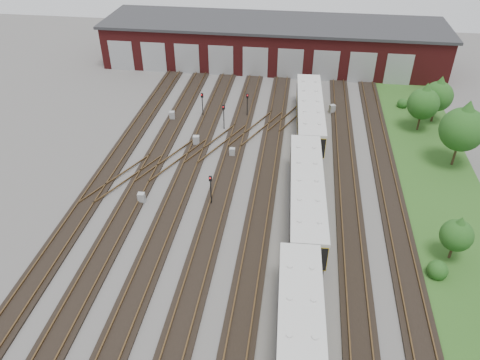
# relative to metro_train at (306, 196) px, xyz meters

# --- Properties ---
(ground) EXTENTS (120.00, 120.00, 0.00)m
(ground) POSITION_rel_metro_train_xyz_m (-6.00, -3.00, -2.01)
(ground) COLOR #484543
(ground) RESTS_ON ground
(track_network) EXTENTS (30.40, 70.00, 0.33)m
(track_network) POSITION_rel_metro_train_xyz_m (-6.17, -2.41, -1.91)
(track_network) COLOR black
(track_network) RESTS_ON ground
(maintenance_shed) EXTENTS (51.00, 12.50, 6.35)m
(maintenance_shed) POSITION_rel_metro_train_xyz_m (-6.01, 36.97, 1.19)
(maintenance_shed) COLOR #551515
(maintenance_shed) RESTS_ON ground
(grass_verge) EXTENTS (8.00, 55.00, 0.05)m
(grass_verge) POSITION_rel_metro_train_xyz_m (13.00, 7.00, -1.99)
(grass_verge) COLOR #294F1A
(grass_verge) RESTS_ON ground
(metro_train) EXTENTS (3.57, 48.02, 3.29)m
(metro_train) POSITION_rel_metro_train_xyz_m (0.00, 0.00, 0.00)
(metro_train) COLOR black
(metro_train) RESTS_ON ground
(signal_mast_0) EXTENTS (0.27, 0.25, 3.17)m
(signal_mast_0) POSITION_rel_metro_train_xyz_m (-8.56, 0.16, 0.03)
(signal_mast_0) COLOR black
(signal_mast_0) RESTS_ON ground
(signal_mast_1) EXTENTS (0.30, 0.29, 3.03)m
(signal_mast_1) POSITION_rel_metro_train_xyz_m (-12.98, 17.66, -0.05)
(signal_mast_1) COLOR black
(signal_mast_1) RESTS_ON ground
(signal_mast_2) EXTENTS (0.29, 0.28, 3.04)m
(signal_mast_2) POSITION_rel_metro_train_xyz_m (-9.84, 14.76, -0.05)
(signal_mast_2) COLOR black
(signal_mast_2) RESTS_ON ground
(signal_mast_3) EXTENTS (0.29, 0.27, 3.03)m
(signal_mast_3) POSITION_rel_metro_train_xyz_m (-7.53, 18.28, -0.06)
(signal_mast_3) COLOR black
(signal_mast_3) RESTS_ON ground
(relay_cabinet_0) EXTENTS (0.73, 0.62, 1.14)m
(relay_cabinet_0) POSITION_rel_metro_train_xyz_m (-12.26, 10.59, -1.44)
(relay_cabinet_0) COLOR #95989A
(relay_cabinet_0) RESTS_ON ground
(relay_cabinet_1) EXTENTS (0.77, 0.69, 1.09)m
(relay_cabinet_1) POSITION_rel_metro_train_xyz_m (-16.48, 16.16, -1.47)
(relay_cabinet_1) COLOR #95989A
(relay_cabinet_1) RESTS_ON ground
(relay_cabinet_2) EXTENTS (0.64, 0.53, 1.04)m
(relay_cabinet_2) POSITION_rel_metro_train_xyz_m (-15.01, -0.42, -1.50)
(relay_cabinet_2) COLOR #95989A
(relay_cabinet_2) RESTS_ON ground
(relay_cabinet_3) EXTENTS (0.60, 0.50, 0.98)m
(relay_cabinet_3) POSITION_rel_metro_train_xyz_m (-7.94, 8.81, -1.53)
(relay_cabinet_3) COLOR #95989A
(relay_cabinet_3) RESTS_ON ground
(relay_cabinet_4) EXTENTS (0.83, 0.77, 1.10)m
(relay_cabinet_4) POSITION_rel_metro_train_xyz_m (2.86, 20.71, -1.46)
(relay_cabinet_4) COLOR #95989A
(relay_cabinet_4) RESTS_ON ground
(tree_0) EXTENTS (3.56, 3.56, 5.90)m
(tree_0) POSITION_rel_metro_train_xyz_m (12.72, 17.64, 1.78)
(tree_0) COLOR #332717
(tree_0) RESTS_ON ground
(tree_1) EXTENTS (3.51, 3.51, 5.81)m
(tree_1) POSITION_rel_metro_train_xyz_m (14.81, 20.10, 1.72)
(tree_1) COLOR #332717
(tree_1) RESTS_ON ground
(tree_2) EXTENTS (4.42, 4.42, 7.33)m
(tree_2) POSITION_rel_metro_train_xyz_m (15.01, 10.31, 2.70)
(tree_2) COLOR #332717
(tree_2) RESTS_ON ground
(tree_3) EXTENTS (2.54, 2.54, 4.20)m
(tree_3) POSITION_rel_metro_train_xyz_m (11.62, -4.07, 0.68)
(tree_3) COLOR #332717
(tree_3) RESTS_ON ground
(bush_0) EXTENTS (1.57, 1.57, 1.57)m
(bush_0) POSITION_rel_metro_train_xyz_m (10.20, -6.19, -1.23)
(bush_0) COLOR #134413
(bush_0) RESTS_ON ground
(bush_1) EXTENTS (1.34, 1.34, 1.34)m
(bush_1) POSITION_rel_metro_train_xyz_m (11.82, 23.65, -1.34)
(bush_1) COLOR #134413
(bush_1) RESTS_ON ground
(bush_2) EXTENTS (1.14, 1.14, 1.14)m
(bush_2) POSITION_rel_metro_train_xyz_m (14.95, 24.91, -1.44)
(bush_2) COLOR #134413
(bush_2) RESTS_ON ground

